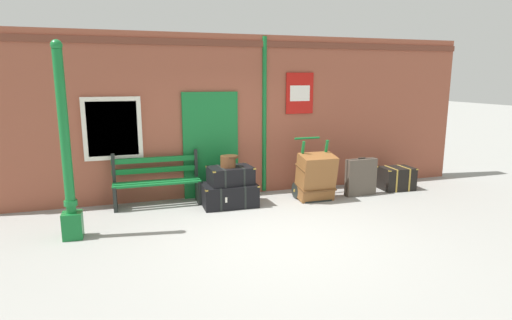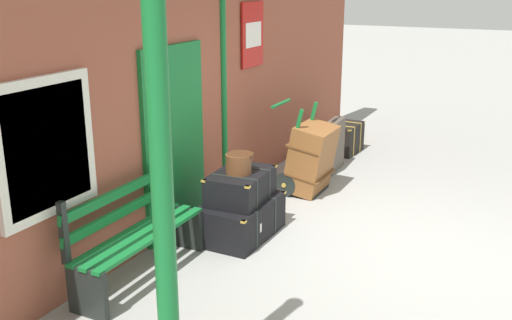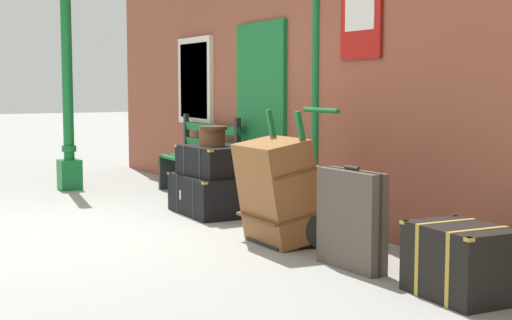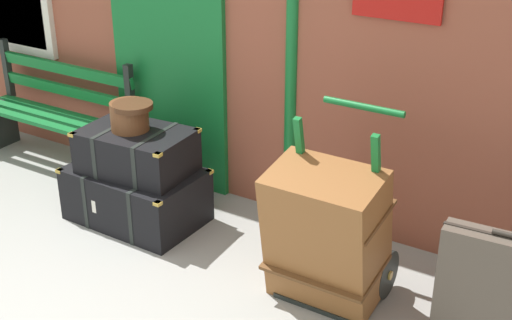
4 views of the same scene
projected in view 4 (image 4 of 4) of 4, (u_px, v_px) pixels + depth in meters
platform_bench at (57, 116)px, 6.17m from camera, size 1.60×0.43×1.01m
steamer_trunk_base at (136, 195)px, 5.31m from camera, size 1.02×0.66×0.43m
steamer_trunk_middle at (137, 151)px, 5.15m from camera, size 0.84×0.60×0.33m
round_hatbox at (130, 114)px, 5.05m from camera, size 0.33×0.30×0.21m
porters_trolley at (337, 250)px, 4.48m from camera, size 0.71×0.63×1.19m
large_brown_trunk at (326, 235)px, 4.26m from camera, size 0.70×0.58×0.94m
suitcase_charcoal at (497, 296)px, 3.84m from camera, size 0.68×0.20×0.79m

